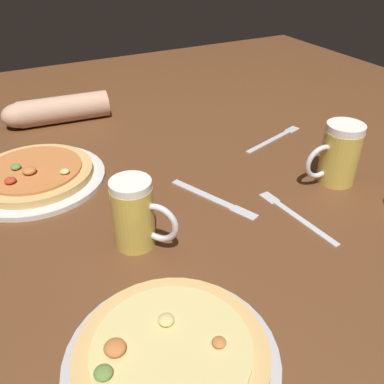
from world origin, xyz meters
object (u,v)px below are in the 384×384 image
at_px(pizza_plate_far, 34,175).
at_px(pizza_plate_near, 171,355).
at_px(beer_mug_amber, 135,214).
at_px(fork_spare, 275,138).
at_px(beer_mug_dark, 339,154).
at_px(knife_right, 213,198).
at_px(fork_left, 295,215).
at_px(diner_arm, 53,111).

bearing_deg(pizza_plate_far, pizza_plate_near, -82.02).
relative_size(pizza_plate_far, beer_mug_amber, 2.36).
bearing_deg(pizza_plate_near, fork_spare, 42.03).
relative_size(beer_mug_dark, fork_spare, 0.64).
bearing_deg(pizza_plate_near, beer_mug_amber, 78.92).
height_order(beer_mug_dark, knife_right, beer_mug_dark).
distance_m(beer_mug_amber, fork_left, 0.34).
distance_m(pizza_plate_near, beer_mug_dark, 0.62).
bearing_deg(beer_mug_dark, fork_spare, 86.66).
relative_size(beer_mug_amber, fork_left, 0.64).
distance_m(beer_mug_dark, fork_spare, 0.26).
relative_size(fork_left, fork_spare, 0.96).
bearing_deg(diner_arm, beer_mug_amber, -88.37).
bearing_deg(pizza_plate_far, beer_mug_amber, -67.66).
xyz_separation_m(fork_left, diner_arm, (-0.35, 0.73, 0.04)).
bearing_deg(pizza_plate_far, beer_mug_dark, -27.48).
xyz_separation_m(beer_mug_amber, knife_right, (0.21, 0.06, -0.07)).
bearing_deg(fork_left, pizza_plate_near, -153.20).
distance_m(pizza_plate_far, beer_mug_amber, 0.36).
bearing_deg(pizza_plate_far, diner_arm, 70.33).
distance_m(beer_mug_amber, knife_right, 0.23).
distance_m(beer_mug_dark, knife_right, 0.31).
relative_size(pizza_plate_near, beer_mug_dark, 2.09).
bearing_deg(diner_arm, pizza_plate_far, -109.67).
relative_size(knife_right, diner_arm, 0.69).
bearing_deg(knife_right, beer_mug_dark, -12.50).
bearing_deg(fork_spare, beer_mug_amber, -154.43).
height_order(fork_left, fork_spare, same).
bearing_deg(beer_mug_dark, diner_arm, 128.36).
xyz_separation_m(pizza_plate_near, fork_spare, (0.57, 0.51, -0.01)).
bearing_deg(fork_left, beer_mug_amber, 167.36).
bearing_deg(pizza_plate_near, beer_mug_dark, 25.39).
relative_size(knife_right, fork_spare, 0.97).
height_order(pizza_plate_near, fork_left, pizza_plate_near).
bearing_deg(fork_left, beer_mug_dark, 22.21).
bearing_deg(fork_spare, pizza_plate_far, 172.82).
height_order(beer_mug_amber, diner_arm, beer_mug_amber).
height_order(beer_mug_amber, knife_right, beer_mug_amber).
distance_m(fork_left, fork_spare, 0.37).
relative_size(fork_left, knife_right, 0.99).
height_order(fork_spare, diner_arm, diner_arm).
height_order(knife_right, fork_spare, same).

